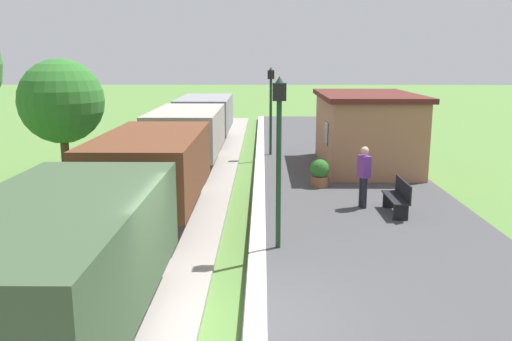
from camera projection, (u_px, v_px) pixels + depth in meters
ground_plane at (230, 335)px, 8.44m from camera, size 160.00×160.00×0.00m
platform_slab at (433, 329)px, 8.37m from camera, size 6.00×60.00×0.25m
platform_edge_stripe at (256, 321)px, 8.38m from camera, size 0.36×60.00×0.01m
track_ballast at (80, 331)px, 8.45m from camera, size 3.80×60.00×0.12m
rail_near at (124, 324)px, 8.42m from camera, size 0.07×60.00×0.14m
rail_far at (34, 323)px, 8.44m from camera, size 0.07×60.00×0.14m
freight_train at (173, 150)px, 17.24m from camera, size 2.50×26.00×2.12m
station_hut at (366, 130)px, 20.07m from camera, size 3.50×5.80×2.78m
bench_near_hut at (398, 197)px, 14.07m from camera, size 0.42×1.50×0.91m
person_waiting at (364, 175)px, 14.57m from camera, size 0.33×0.43×1.71m
potted_planter at (320, 172)px, 17.06m from camera, size 0.64×0.64×0.92m
lamp_post_near at (279, 132)px, 11.11m from camera, size 0.28×0.28×3.70m
lamp_post_far at (271, 95)px, 22.32m from camera, size 0.28×0.28×3.70m
tree_trackside_far at (61, 101)px, 17.97m from camera, size 2.86×2.86×4.31m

